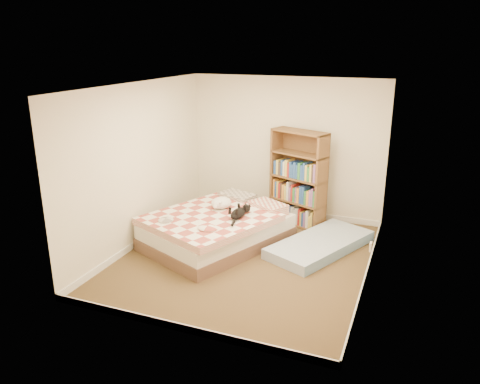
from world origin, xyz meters
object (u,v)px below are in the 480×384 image
(floor_mattress, at_px, (320,245))
(white_dog, at_px, (222,203))
(bed, at_px, (218,228))
(black_cat, at_px, (239,213))
(bookshelf, at_px, (298,191))

(floor_mattress, height_order, white_dog, white_dog)
(floor_mattress, bearing_deg, bed, -142.99)
(black_cat, bearing_deg, white_dog, 160.11)
(black_cat, bearing_deg, bed, -174.37)
(black_cat, height_order, white_dog, white_dog)
(floor_mattress, bearing_deg, bookshelf, 147.54)
(bed, height_order, black_cat, black_cat)
(bookshelf, bearing_deg, black_cat, -91.34)
(floor_mattress, height_order, black_cat, black_cat)
(bookshelf, height_order, white_dog, bookshelf)
(bed, distance_m, bookshelf, 1.64)
(black_cat, xyz_separation_m, white_dog, (-0.40, 0.26, 0.02))
(white_dog, bearing_deg, bed, -33.70)
(bookshelf, distance_m, black_cat, 1.46)
(floor_mattress, xyz_separation_m, black_cat, (-1.19, -0.40, 0.50))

